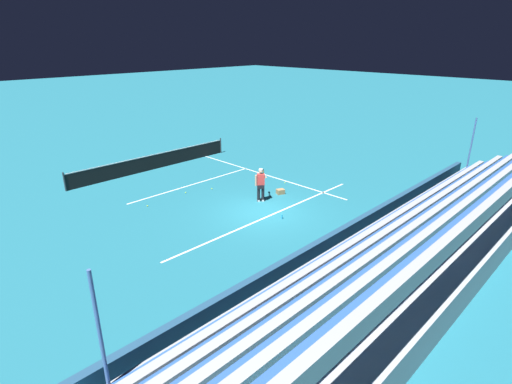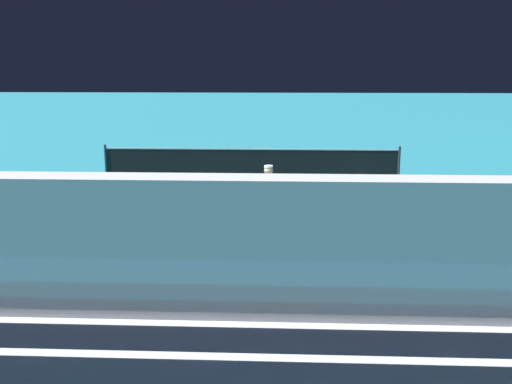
{
  "view_description": "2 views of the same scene",
  "coord_description": "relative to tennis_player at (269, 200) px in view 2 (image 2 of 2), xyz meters",
  "views": [
    {
      "loc": [
        -12.6,
        -11.96,
        7.7
      ],
      "look_at": [
        -0.71,
        -0.2,
        1.27
      ],
      "focal_mm": 28.0,
      "sensor_mm": 36.0,
      "label": 1
    },
    {
      "loc": [
        1.23,
        -12.58,
        3.96
      ],
      "look_at": [
        0.64,
        0.14,
        1.28
      ],
      "focal_mm": 42.0,
      "sensor_mm": 36.0,
      "label": 2
    }
  ],
  "objects": [
    {
      "name": "tennis_net",
      "position": [
        -0.9,
        8.47,
        -0.4
      ],
      "size": [
        11.09,
        0.09,
        1.07
      ],
      "color": "#33383D",
      "rests_on": "ground"
    },
    {
      "name": "ball_box_cardboard",
      "position": [
        1.45,
        -0.05,
        -0.76
      ],
      "size": [
        0.48,
        0.43,
        0.26
      ],
      "primitive_type": "cube",
      "rotation": [
        0.0,
        0.0,
        -0.38
      ],
      "color": "#A87F51",
      "rests_on": "ground"
    },
    {
      "name": "court_baseline_white",
      "position": [
        -0.9,
        -1.55,
        -0.89
      ],
      "size": [
        12.0,
        0.1,
        0.01
      ],
      "primitive_type": "cube",
      "color": "white",
      "rests_on": "ground"
    },
    {
      "name": "court_sideline_white",
      "position": [
        3.21,
        2.95,
        -0.89
      ],
      "size": [
        0.1,
        12.0,
        0.01
      ],
      "primitive_type": "cube",
      "color": "white",
      "rests_on": "ground"
    },
    {
      "name": "water_bottle",
      "position": [
        -0.85,
        -2.17,
        -0.78
      ],
      "size": [
        0.07,
        0.07,
        0.22
      ],
      "primitive_type": "cylinder",
      "color": "#33B2E5",
      "rests_on": "ground"
    },
    {
      "name": "tennis_player",
      "position": [
        0.0,
        0.0,
        0.0
      ],
      "size": [
        0.98,
        0.8,
        1.71
      ],
      "color": "black",
      "rests_on": "ground"
    },
    {
      "name": "tennis_ball_stray_back",
      "position": [
        2.89,
        0.88,
        -0.86
      ],
      "size": [
        0.07,
        0.07,
        0.07
      ],
      "primitive_type": "sphere",
      "color": "#CCE533",
      "rests_on": "ground"
    },
    {
      "name": "tennis_ball_midcourt",
      "position": [
        -4.43,
        3.47,
        -0.86
      ],
      "size": [
        0.07,
        0.07,
        0.07
      ],
      "primitive_type": "sphere",
      "color": "#CCE533",
      "rests_on": "ground"
    },
    {
      "name": "back_wall_sponsor_board",
      "position": [
        -0.89,
        -5.87,
        -0.34
      ],
      "size": [
        22.43,
        0.25,
        1.1
      ],
      "color": "navy",
      "rests_on": "ground"
    },
    {
      "name": "ground_plane",
      "position": [
        -0.9,
        -1.05,
        -0.89
      ],
      "size": [
        160.0,
        160.0,
        0.0
      ],
      "primitive_type": "plane",
      "color": "#1E6B7F"
    },
    {
      "name": "tennis_ball_by_box",
      "position": [
        -0.67,
        3.08,
        -0.86
      ],
      "size": [
        0.07,
        0.07,
        0.07
      ],
      "primitive_type": "sphere",
      "color": "#CCE533",
      "rests_on": "ground"
    },
    {
      "name": "tennis_ball_on_baseline",
      "position": [
        -2.03,
        3.62,
        -0.86
      ],
      "size": [
        0.07,
        0.07,
        0.07
      ],
      "primitive_type": "sphere",
      "color": "#CCE533",
      "rests_on": "ground"
    },
    {
      "name": "court_service_line_white",
      "position": [
        -0.9,
        4.45,
        -0.89
      ],
      "size": [
        8.22,
        0.1,
        0.01
      ],
      "primitive_type": "cube",
      "color": "white",
      "rests_on": "ground"
    }
  ]
}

